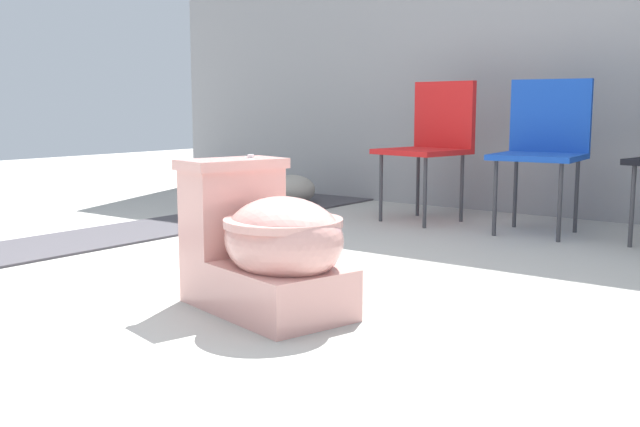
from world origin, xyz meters
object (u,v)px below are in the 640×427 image
folding_chair_middle (544,139)px  toilet (267,247)px  folding_chair_left (433,136)px  boulder_near (292,190)px

folding_chair_middle → toilet: bearing=-8.6°
folding_chair_left → folding_chair_middle: same height
toilet → folding_chair_left: size_ratio=0.84×
folding_chair_middle → boulder_near: (-1.80, 0.04, -0.41)m
folding_chair_left → boulder_near: bearing=-80.9°
toilet → folding_chair_left: 2.23m
folding_chair_left → boulder_near: folding_chair_left is taller
folding_chair_left → boulder_near: (-1.12, 0.03, -0.41)m
toilet → folding_chair_middle: folding_chair_middle is taller
toilet → boulder_near: toilet is taller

